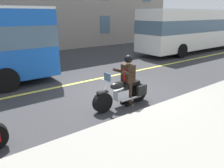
{
  "coord_description": "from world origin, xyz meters",
  "views": [
    {
      "loc": [
        5.08,
        6.4,
        3.03
      ],
      "look_at": [
        0.94,
        0.86,
        0.75
      ],
      "focal_mm": 34.5,
      "sensor_mm": 36.0,
      "label": 1
    }
  ],
  "objects": [
    {
      "name": "ground_plane",
      "position": [
        0.0,
        0.0,
        0.0
      ],
      "size": [
        80.0,
        80.0,
        0.0
      ],
      "primitive_type": "plane",
      "color": "#333335"
    },
    {
      "name": "lane_center_stripe",
      "position": [
        0.0,
        -2.0,
        0.01
      ],
      "size": [
        60.0,
        0.16,
        0.01
      ],
      "primitive_type": "cube",
      "color": "#E5DB4C",
      "rests_on": "ground_plane"
    },
    {
      "name": "motorcycle_main",
      "position": [
        0.7,
        1.17,
        0.45
      ],
      "size": [
        2.21,
        0.6,
        1.26
      ],
      "color": "black",
      "rests_on": "ground_plane"
    },
    {
      "name": "rider_main",
      "position": [
        0.51,
        1.16,
        1.04
      ],
      "size": [
        0.62,
        0.54,
        1.74
      ],
      "color": "black",
      "rests_on": "ground_plane"
    },
    {
      "name": "bus_far",
      "position": [
        -11.15,
        -4.0,
        1.87
      ],
      "size": [
        11.05,
        2.7,
        3.3
      ],
      "color": "white",
      "rests_on": "ground_plane"
    }
  ]
}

